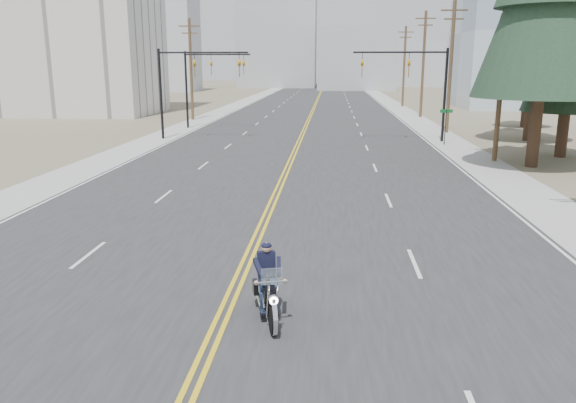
# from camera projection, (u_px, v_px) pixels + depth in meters

# --- Properties ---
(ground_plane) EXTENTS (400.00, 400.00, 0.00)m
(ground_plane) POSITION_uv_depth(u_px,v_px,m) (223.00, 317.00, 13.19)
(ground_plane) COLOR #776D56
(ground_plane) RESTS_ON ground
(road) EXTENTS (20.00, 200.00, 0.01)m
(road) POSITION_uv_depth(u_px,v_px,m) (315.00, 106.00, 80.99)
(road) COLOR #303033
(road) RESTS_ON ground
(sidewalk_left) EXTENTS (3.00, 200.00, 0.01)m
(sidewalk_left) POSITION_uv_depth(u_px,v_px,m) (236.00, 106.00, 81.86)
(sidewalk_left) COLOR #A5A5A0
(sidewalk_left) RESTS_ON ground
(sidewalk_right) EXTENTS (3.00, 200.00, 0.01)m
(sidewalk_right) POSITION_uv_depth(u_px,v_px,m) (395.00, 106.00, 80.13)
(sidewalk_right) COLOR #A5A5A0
(sidewalk_right) RESTS_ON ground
(traffic_mast_left) EXTENTS (7.10, 0.26, 7.00)m
(traffic_mast_left) POSITION_uv_depth(u_px,v_px,m) (185.00, 76.00, 43.69)
(traffic_mast_left) COLOR black
(traffic_mast_left) RESTS_ON ground
(traffic_mast_right) EXTENTS (7.10, 0.26, 7.00)m
(traffic_mast_right) POSITION_uv_depth(u_px,v_px,m) (419.00, 76.00, 42.34)
(traffic_mast_right) COLOR black
(traffic_mast_right) RESTS_ON ground
(traffic_mast_far) EXTENTS (6.10, 0.26, 7.00)m
(traffic_mast_far) POSITION_uv_depth(u_px,v_px,m) (204.00, 75.00, 51.48)
(traffic_mast_far) COLOR black
(traffic_mast_far) RESTS_ON ground
(street_sign) EXTENTS (0.90, 0.06, 2.62)m
(street_sign) POSITION_uv_depth(u_px,v_px,m) (446.00, 121.00, 41.01)
(street_sign) COLOR black
(street_sign) RESTS_ON ground
(utility_pole_b) EXTENTS (2.20, 0.30, 11.50)m
(utility_pole_b) POSITION_uv_depth(u_px,v_px,m) (503.00, 61.00, 33.11)
(utility_pole_b) COLOR brown
(utility_pole_b) RESTS_ON ground
(utility_pole_c) EXTENTS (2.20, 0.30, 11.00)m
(utility_pole_c) POSITION_uv_depth(u_px,v_px,m) (451.00, 65.00, 47.70)
(utility_pole_c) COLOR brown
(utility_pole_c) RESTS_ON ground
(utility_pole_d) EXTENTS (2.20, 0.30, 11.50)m
(utility_pole_d) POSITION_uv_depth(u_px,v_px,m) (423.00, 63.00, 62.17)
(utility_pole_d) COLOR brown
(utility_pole_d) RESTS_ON ground
(utility_pole_e) EXTENTS (2.20, 0.30, 11.00)m
(utility_pole_e) POSITION_uv_depth(u_px,v_px,m) (404.00, 65.00, 78.70)
(utility_pole_e) COLOR brown
(utility_pole_e) RESTS_ON ground
(utility_pole_left) EXTENTS (2.20, 0.30, 10.50)m
(utility_pole_left) POSITION_uv_depth(u_px,v_px,m) (191.00, 68.00, 59.32)
(utility_pole_left) COLOR brown
(utility_pole_left) RESTS_ON ground
(glass_building) EXTENTS (24.00, 16.00, 20.00)m
(glass_building) POSITION_uv_depth(u_px,v_px,m) (551.00, 33.00, 76.23)
(glass_building) COLOR #9EB5CC
(glass_building) RESTS_ON ground
(haze_bldg_a) EXTENTS (14.00, 12.00, 22.00)m
(haze_bldg_a) POSITION_uv_depth(u_px,v_px,m) (164.00, 41.00, 124.60)
(haze_bldg_a) COLOR #B7BCC6
(haze_bldg_a) RESTS_ON ground
(haze_bldg_b) EXTENTS (18.00, 14.00, 14.00)m
(haze_bldg_b) POSITION_uv_depth(u_px,v_px,m) (356.00, 60.00, 132.01)
(haze_bldg_b) COLOR #ADB2B7
(haze_bldg_b) RESTS_ON ground
(haze_bldg_c) EXTENTS (16.00, 12.00, 18.00)m
(haze_bldg_c) POSITION_uv_depth(u_px,v_px,m) (517.00, 49.00, 114.61)
(haze_bldg_c) COLOR #B7BCC6
(haze_bldg_c) RESTS_ON ground
(haze_bldg_d) EXTENTS (20.00, 15.00, 26.00)m
(haze_bldg_d) POSITION_uv_depth(u_px,v_px,m) (278.00, 37.00, 146.62)
(haze_bldg_d) COLOR #ADB2B7
(haze_bldg_d) RESTS_ON ground
(haze_bldg_e) EXTENTS (14.00, 14.00, 12.00)m
(haze_bldg_e) POSITION_uv_depth(u_px,v_px,m) (414.00, 64.00, 155.19)
(haze_bldg_e) COLOR #B7BCC6
(haze_bldg_e) RESTS_ON ground
(haze_bldg_f) EXTENTS (12.00, 12.00, 16.00)m
(haze_bldg_f) POSITION_uv_depth(u_px,v_px,m) (124.00, 56.00, 140.97)
(haze_bldg_f) COLOR #ADB2B7
(haze_bldg_f) RESTS_ON ground
(motorcyclist) EXTENTS (1.47, 2.42, 1.76)m
(motorcyclist) POSITION_uv_depth(u_px,v_px,m) (268.00, 283.00, 12.92)
(motorcyclist) COLOR black
(motorcyclist) RESTS_ON ground
(conifer_mid) EXTENTS (5.43, 5.43, 14.49)m
(conifer_mid) POSITION_uv_depth(u_px,v_px,m) (575.00, 22.00, 34.19)
(conifer_mid) COLOR #382619
(conifer_mid) RESTS_ON ground
(conifer_far) EXTENTS (5.45, 5.45, 14.59)m
(conifer_far) POSITION_uv_depth(u_px,v_px,m) (533.00, 36.00, 51.59)
(conifer_far) COLOR #382619
(conifer_far) RESTS_ON ground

